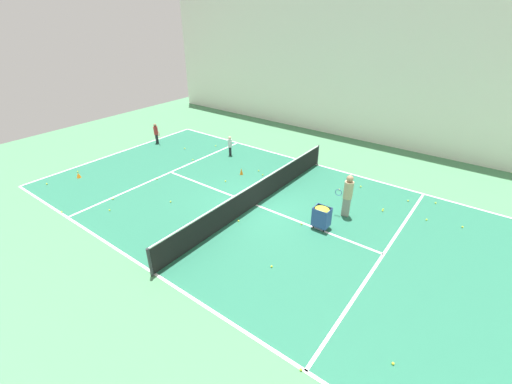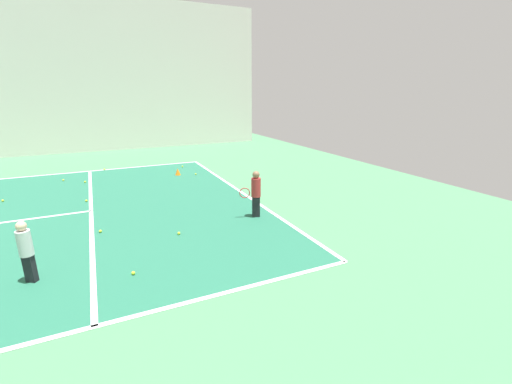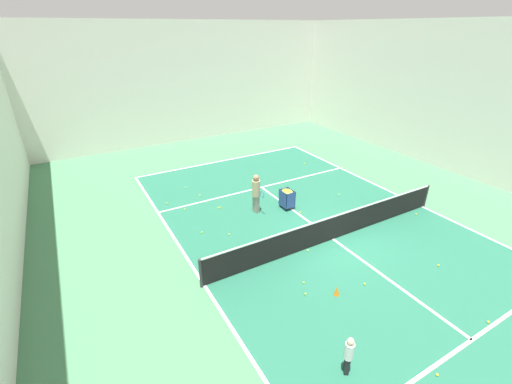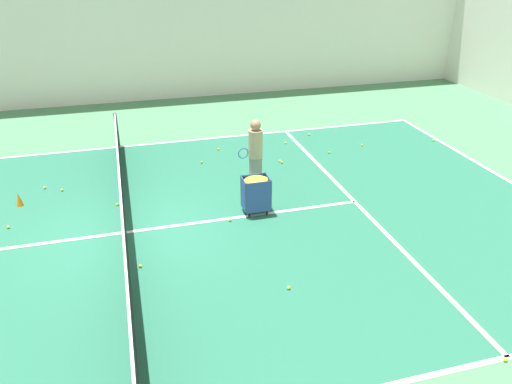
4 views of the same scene
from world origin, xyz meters
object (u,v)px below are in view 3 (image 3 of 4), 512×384
object	(u,v)px
child_midcourt	(349,353)
training_cone_0	(337,291)
ball_cart	(287,195)
tennis_net	(334,227)
coach_at_net	(256,191)

from	to	relation	value
child_midcourt	training_cone_0	size ratio (longest dim) A/B	3.35
child_midcourt	training_cone_0	bearing A→B (deg)	-2.36
ball_cart	training_cone_0	distance (m)	5.85
tennis_net	training_cone_0	size ratio (longest dim) A/B	32.65
coach_at_net	ball_cart	size ratio (longest dim) A/B	1.98
coach_at_net	ball_cart	distance (m)	1.52
tennis_net	child_midcourt	distance (m)	5.87
coach_at_net	training_cone_0	distance (m)	5.98
training_cone_0	ball_cart	bearing A→B (deg)	71.19
child_midcourt	ball_cart	size ratio (longest dim) A/B	1.24
tennis_net	ball_cart	bearing A→B (deg)	92.52
child_midcourt	ball_cart	distance (m)	8.42
tennis_net	coach_at_net	xyz separation A→B (m)	(-1.56, 3.44, 0.49)
coach_at_net	ball_cart	world-z (taller)	coach_at_net
coach_at_net	training_cone_0	bearing A→B (deg)	-12.24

